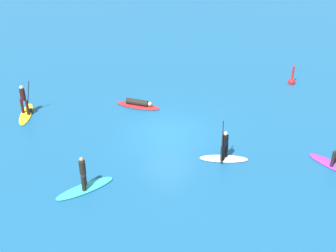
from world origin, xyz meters
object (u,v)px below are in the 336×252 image
surfer_on_teal_board (84,183)px  marker_buoy (292,81)px  surfer_on_white_board (224,152)px  surfer_on_yellow_board (25,107)px  surfer_on_red_board (138,104)px

surfer_on_teal_board → marker_buoy: surfer_on_teal_board is taller
surfer_on_white_board → surfer_on_teal_board: bearing=22.6°
surfer_on_white_board → surfer_on_yellow_board: bearing=-18.6°
surfer_on_teal_board → surfer_on_yellow_board: size_ratio=1.15×
surfer_on_yellow_board → marker_buoy: 16.91m
surfer_on_white_board → surfer_on_teal_board: size_ratio=0.87×
marker_buoy → surfer_on_yellow_board: bearing=-138.9°
surfer_on_teal_board → surfer_on_red_board: bearing=-139.0°
surfer_on_teal_board → surfer_on_yellow_board: 8.12m
surfer_on_red_board → surfer_on_teal_board: bearing=-87.1°
surfer_on_teal_board → marker_buoy: size_ratio=2.14×
surfer_on_yellow_board → surfer_on_red_board: bearing=-84.5°
surfer_on_white_board → surfer_on_yellow_board: size_ratio=1.00×
surfer_on_yellow_board → surfer_on_red_board: surfer_on_yellow_board is taller
surfer_on_teal_board → surfer_on_yellow_board: surfer_on_yellow_board is taller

